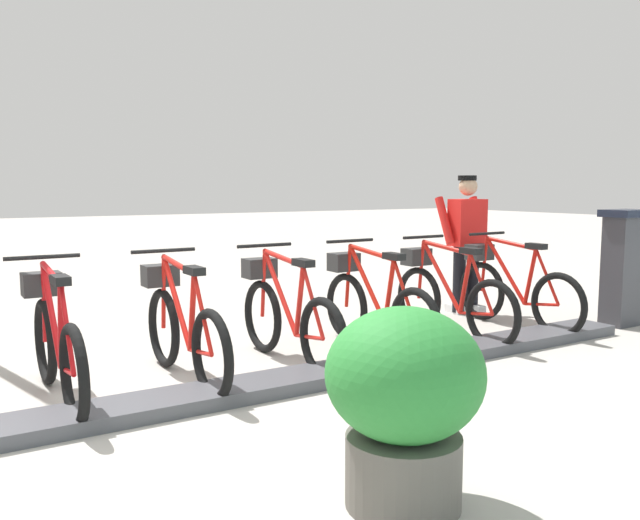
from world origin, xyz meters
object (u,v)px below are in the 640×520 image
(bike_docked_4, at_px, (182,327))
(planter_bush, at_px, (404,396))
(bike_docked_0, at_px, (512,288))
(bike_docked_3, at_px, (286,315))
(worker_near_rack, at_px, (466,239))
(payment_kiosk, at_px, (624,266))
(bike_docked_5, at_px, (56,341))
(bike_docked_1, at_px, (448,296))
(bike_docked_2, at_px, (374,304))

(bike_docked_4, distance_m, planter_bush, 2.52)
(bike_docked_0, height_order, bike_docked_3, same)
(bike_docked_4, bearing_deg, worker_near_rack, -77.68)
(payment_kiosk, xyz_separation_m, bike_docked_5, (0.57, 5.78, -0.24))
(bike_docked_1, distance_m, worker_near_rack, 1.43)
(bike_docked_4, relative_size, worker_near_rack, 1.04)
(bike_docked_0, relative_size, bike_docked_2, 1.00)
(payment_kiosk, height_order, bike_docked_3, payment_kiosk)
(bike_docked_1, bearing_deg, bike_docked_0, -90.00)
(bike_docked_2, height_order, worker_near_rack, worker_near_rack)
(worker_near_rack, bearing_deg, bike_docked_1, 128.73)
(bike_docked_5, bearing_deg, planter_bush, -155.31)
(payment_kiosk, height_order, worker_near_rack, worker_near_rack)
(worker_near_rack, bearing_deg, bike_docked_2, 112.98)
(bike_docked_3, xyz_separation_m, bike_docked_5, (0.00, 1.87, 0.00))
(bike_docked_0, relative_size, planter_bush, 1.77)
(bike_docked_2, xyz_separation_m, worker_near_rack, (0.84, -1.98, 0.48))
(bike_docked_3, xyz_separation_m, planter_bush, (-2.51, 0.72, 0.11))
(bike_docked_0, height_order, bike_docked_5, same)
(worker_near_rack, bearing_deg, planter_bush, 132.68)
(bike_docked_1, distance_m, bike_docked_2, 0.94)
(bike_docked_1, bearing_deg, planter_bush, 134.15)
(bike_docked_1, height_order, worker_near_rack, worker_near_rack)
(bike_docked_4, bearing_deg, bike_docked_1, -90.00)
(planter_bush, bearing_deg, bike_docked_1, -45.85)
(bike_docked_4, xyz_separation_m, bike_docked_5, (0.00, 0.94, 0.00))
(bike_docked_4, xyz_separation_m, planter_bush, (-2.51, -0.22, 0.11))
(bike_docked_0, bearing_deg, bike_docked_3, 90.00)
(bike_docked_0, height_order, bike_docked_4, same)
(payment_kiosk, distance_m, bike_docked_1, 2.13)
(bike_docked_1, height_order, planter_bush, bike_docked_1)
(bike_docked_0, distance_m, bike_docked_2, 1.87)
(planter_bush, bearing_deg, worker_near_rack, -47.32)
(payment_kiosk, relative_size, bike_docked_0, 0.74)
(bike_docked_1, bearing_deg, bike_docked_5, 90.00)
(payment_kiosk, bearing_deg, bike_docked_5, 84.35)
(payment_kiosk, distance_m, bike_docked_5, 5.82)
(bike_docked_4, distance_m, bike_docked_5, 0.94)
(payment_kiosk, relative_size, bike_docked_1, 0.74)
(bike_docked_2, xyz_separation_m, bike_docked_5, (0.00, 2.81, 0.00))
(bike_docked_0, distance_m, worker_near_rack, 0.97)
(payment_kiosk, height_order, bike_docked_4, payment_kiosk)
(bike_docked_1, distance_m, planter_bush, 3.61)
(bike_docked_0, relative_size, worker_near_rack, 1.04)
(payment_kiosk, xyz_separation_m, worker_near_rack, (1.41, 0.99, 0.24))
(bike_docked_3, bearing_deg, planter_bush, 164.08)
(bike_docked_3, xyz_separation_m, bike_docked_4, (0.00, 0.94, 0.00))
(bike_docked_3, bearing_deg, bike_docked_5, 90.00)
(bike_docked_1, xyz_separation_m, planter_bush, (-2.51, 2.59, 0.11))
(payment_kiosk, height_order, bike_docked_1, payment_kiosk)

